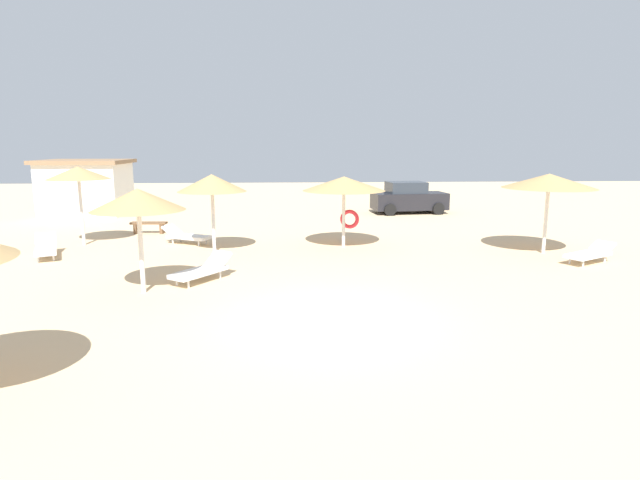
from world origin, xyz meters
name	(u,v)px	position (x,y,z in m)	size (l,w,h in m)	color
ground_plane	(328,320)	(0.00, 0.00, 0.00)	(80.00, 80.00, 0.00)	#DBBA8C
parasol_0	(549,181)	(8.01, 6.43, 2.51)	(3.09, 3.09, 2.76)	silver
parasol_1	(78,173)	(-8.60, 8.89, 2.68)	(2.26, 2.26, 2.94)	silver
parasol_2	(212,183)	(-3.48, 7.26, 2.42)	(2.37, 2.37, 2.73)	silver
parasol_3	(138,200)	(-4.58, 2.35, 2.38)	(2.31, 2.31, 2.67)	silver
parasol_4	(344,184)	(1.15, 7.85, 2.32)	(2.99, 2.99, 2.61)	silver
lounger_0	(590,253)	(8.80, 4.93, 0.31)	(1.99, 1.48, 0.62)	white
lounger_1	(46,248)	(-9.02, 6.76, 0.32)	(1.34, 1.99, 0.72)	white
lounger_2	(186,236)	(-4.79, 8.89, 0.31)	(1.99, 1.43, 0.67)	white
lounger_3	(202,270)	(-3.25, 3.42, 0.32)	(1.63, 1.91, 0.70)	white
bench_0	(149,225)	(-6.82, 11.29, 0.35)	(1.52, 0.48, 0.49)	brown
parked_car	(408,198)	(5.68, 17.10, 0.82)	(4.16, 2.32, 1.72)	black
beach_cabana	(87,187)	(-11.75, 17.66, 1.48)	(4.42, 3.72, 2.93)	white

